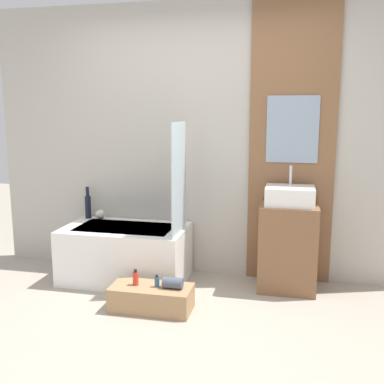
# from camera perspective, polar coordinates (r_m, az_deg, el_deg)

# --- Properties ---
(ground_plane) EXTENTS (12.00, 12.00, 0.00)m
(ground_plane) POSITION_cam_1_polar(r_m,az_deg,el_deg) (3.23, -4.80, -19.38)
(ground_plane) COLOR #A39989
(wall_tiled_back) EXTENTS (4.20, 0.06, 2.60)m
(wall_tiled_back) POSITION_cam_1_polar(r_m,az_deg,el_deg) (4.35, 1.18, 6.39)
(wall_tiled_back) COLOR #B7B2A8
(wall_tiled_back) RESTS_ON ground_plane
(wall_wood_accent) EXTENTS (0.77, 0.04, 2.60)m
(wall_wood_accent) POSITION_cam_1_polar(r_m,az_deg,el_deg) (4.21, 12.58, 6.11)
(wall_wood_accent) COLOR brown
(wall_wood_accent) RESTS_ON ground_plane
(bathtub) EXTENTS (1.15, 0.69, 0.52)m
(bathtub) POSITION_cam_1_polar(r_m,az_deg,el_deg) (4.35, -8.41, -7.69)
(bathtub) COLOR white
(bathtub) RESTS_ON ground_plane
(glass_shower_screen) EXTENTS (0.01, 0.47, 0.99)m
(glass_shower_screen) POSITION_cam_1_polar(r_m,az_deg,el_deg) (3.93, -1.70, 1.72)
(glass_shower_screen) COLOR silver
(glass_shower_screen) RESTS_ON bathtub
(wooden_step_bench) EXTENTS (0.66, 0.31, 0.20)m
(wooden_step_bench) POSITION_cam_1_polar(r_m,az_deg,el_deg) (3.75, -5.18, -13.25)
(wooden_step_bench) COLOR #A87F56
(wooden_step_bench) RESTS_ON ground_plane
(vanity_cabinet) EXTENTS (0.51, 0.43, 0.78)m
(vanity_cabinet) POSITION_cam_1_polar(r_m,az_deg,el_deg) (4.15, 12.07, -6.85)
(vanity_cabinet) COLOR brown
(vanity_cabinet) RESTS_ON ground_plane
(sink) EXTENTS (0.42, 0.36, 0.34)m
(sink) POSITION_cam_1_polar(r_m,az_deg,el_deg) (4.04, 12.32, -0.46)
(sink) COLOR white
(sink) RESTS_ON vanity_cabinet
(vase_tall_dark) EXTENTS (0.06, 0.06, 0.32)m
(vase_tall_dark) POSITION_cam_1_polar(r_m,az_deg,el_deg) (4.68, -13.07, -1.67)
(vase_tall_dark) COLOR black
(vase_tall_dark) RESTS_ON bathtub
(vase_round_light) EXTENTS (0.10, 0.10, 0.10)m
(vase_round_light) POSITION_cam_1_polar(r_m,az_deg,el_deg) (4.62, -11.57, -2.80)
(vase_round_light) COLOR silver
(vase_round_light) RESTS_ON bathtub
(bottle_soap_primary) EXTENTS (0.05, 0.05, 0.13)m
(bottle_soap_primary) POSITION_cam_1_polar(r_m,az_deg,el_deg) (3.73, -7.18, -10.79)
(bottle_soap_primary) COLOR red
(bottle_soap_primary) RESTS_ON wooden_step_bench
(bottle_soap_secondary) EXTENTS (0.04, 0.04, 0.10)m
(bottle_soap_secondary) POSITION_cam_1_polar(r_m,az_deg,el_deg) (3.68, -4.47, -11.27)
(bottle_soap_secondary) COLOR #2D567A
(bottle_soap_secondary) RESTS_ON wooden_step_bench
(towel_roll) EXTENTS (0.16, 0.09, 0.09)m
(towel_roll) POSITION_cam_1_polar(r_m,az_deg,el_deg) (3.65, -2.46, -11.46)
(towel_roll) COLOR #4C5666
(towel_roll) RESTS_ON wooden_step_bench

